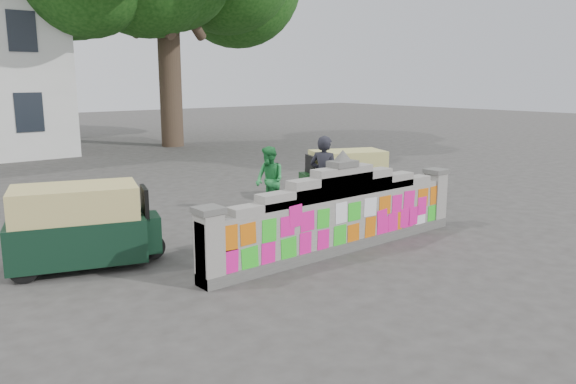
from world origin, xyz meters
The scene contains 7 objects.
ground centered at (0.00, 0.00, 0.00)m, with size 100.00×100.00×0.00m, color #383533.
parapet_wall centered at (0.00, -0.01, 0.75)m, with size 6.48×0.44×2.01m.
cyclist_bike centered at (0.97, 1.53, 0.55)m, with size 0.73×2.09×1.10m, color black.
cyclist_rider centered at (0.97, 1.53, 0.93)m, with size 0.68×0.44×1.86m, color black.
pedestrian centered at (0.84, 3.38, 0.85)m, with size 0.83×0.64×1.70m, color green.
rickshaw_left centered at (-4.27, 2.30, 0.77)m, with size 2.77×1.92×1.49m.
rickshaw_right centered at (3.50, 3.34, 0.72)m, with size 2.57×1.89×1.38m.
Camera 1 is at (-7.62, -7.53, 3.34)m, focal length 35.00 mm.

